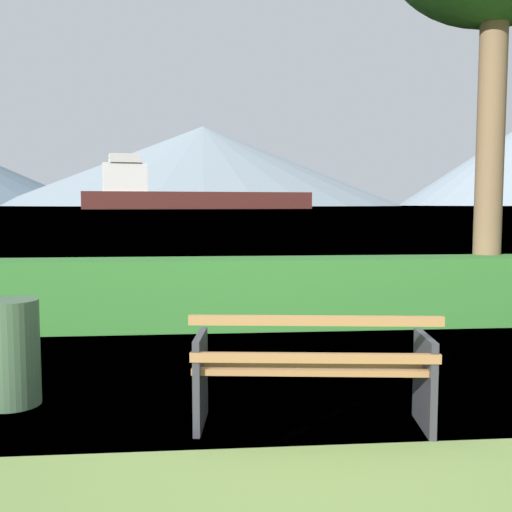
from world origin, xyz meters
TOP-DOWN VIEW (x-y plane):
  - ground_plane at (0.00, 0.00)m, footprint 1400.00×1400.00m
  - water_surface at (0.00, 309.64)m, footprint 620.00×620.00m
  - park_bench at (-0.01, -0.06)m, footprint 1.75×0.76m
  - hedge_row at (0.00, 3.49)m, footprint 11.69×0.69m
  - trash_bin at (-2.31, 0.66)m, footprint 0.44×0.44m
  - cargo_ship_large at (-7.11, 183.31)m, footprint 72.23×22.45m
  - distant_hills at (8.51, 543.08)m, footprint 854.66×351.54m

SIDE VIEW (x-z plane):
  - ground_plane at x=0.00m, z-range 0.00..0.00m
  - water_surface at x=0.00m, z-range 0.00..0.00m
  - trash_bin at x=-2.31m, z-range 0.00..0.85m
  - park_bench at x=-0.01m, z-range -0.01..0.86m
  - hedge_row at x=0.00m, z-range 0.00..0.91m
  - cargo_ship_large at x=-7.11m, z-range -3.63..12.85m
  - distant_hills at x=8.51m, z-range -6.03..80.56m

